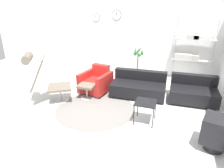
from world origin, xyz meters
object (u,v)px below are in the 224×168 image
(potted_plant, at_px, (137,67))
(shelf_unit, at_px, (192,49))
(lounge_chair, at_px, (43,75))
(crt_television, at_px, (216,132))
(couch_low, at_px, (139,87))
(armchair_red, at_px, (96,82))
(ottoman, at_px, (87,89))
(couch_second, at_px, (193,92))
(side_table, at_px, (145,104))

(potted_plant, bearing_deg, shelf_unit, 9.20)
(lounge_chair, xyz_separation_m, crt_television, (3.95, -0.61, -0.41))
(shelf_unit, bearing_deg, couch_low, -128.31)
(armchair_red, distance_m, shelf_unit, 3.26)
(ottoman, bearing_deg, crt_television, -21.03)
(couch_second, height_order, side_table, couch_second)
(ottoman, height_order, couch_low, couch_low)
(armchair_red, bearing_deg, ottoman, 91.25)
(armchair_red, height_order, potted_plant, potted_plant)
(lounge_chair, height_order, couch_second, lounge_chair)
(lounge_chair, bearing_deg, couch_second, 78.37)
(crt_television, bearing_deg, lounge_chair, 95.47)
(crt_television, bearing_deg, armchair_red, 74.84)
(couch_second, distance_m, crt_television, 1.91)
(lounge_chair, relative_size, crt_television, 2.06)
(lounge_chair, relative_size, couch_low, 0.88)
(ottoman, height_order, armchair_red, armchair_red)
(couch_low, relative_size, potted_plant, 1.35)
(armchair_red, distance_m, potted_plant, 1.80)
(potted_plant, xyz_separation_m, shelf_unit, (1.68, 0.27, 0.68))
(armchair_red, height_order, crt_television, armchair_red)
(side_table, xyz_separation_m, shelf_unit, (0.94, 3.02, 0.64))
(armchair_red, xyz_separation_m, side_table, (1.63, -1.18, 0.16))
(couch_low, distance_m, shelf_unit, 2.32)
(armchair_red, height_order, couch_low, armchair_red)
(couch_second, height_order, potted_plant, potted_plant)
(lounge_chair, distance_m, couch_second, 3.91)
(ottoman, xyz_separation_m, couch_low, (1.30, 0.63, -0.03))
(couch_low, height_order, potted_plant, potted_plant)
(lounge_chair, height_order, crt_television, lounge_chair)
(couch_second, bearing_deg, lounge_chair, 17.65)
(armchair_red, relative_size, couch_second, 0.78)
(couch_low, xyz_separation_m, couch_second, (1.44, 0.09, -0.00))
(ottoman, relative_size, crt_television, 0.70)
(ottoman, height_order, shelf_unit, shelf_unit)
(armchair_red, height_order, side_table, armchair_red)
(lounge_chair, xyz_separation_m, ottoman, (0.92, 0.55, -0.48))
(ottoman, distance_m, potted_plant, 2.28)
(side_table, bearing_deg, couch_low, 107.07)
(couch_low, height_order, crt_television, couch_low)
(lounge_chair, relative_size, side_table, 2.71)
(shelf_unit, bearing_deg, armchair_red, -144.50)
(couch_second, distance_m, potted_plant, 2.23)
(couch_low, distance_m, potted_plant, 1.48)
(shelf_unit, bearing_deg, ottoman, -138.52)
(side_table, bearing_deg, ottoman, 158.21)
(lounge_chair, height_order, side_table, lounge_chair)
(couch_second, distance_m, shelf_unit, 1.82)
(armchair_red, xyz_separation_m, couch_second, (2.66, 0.22, -0.03))
(potted_plant, relative_size, shelf_unit, 0.55)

